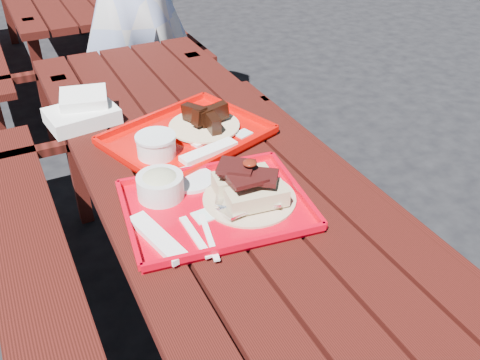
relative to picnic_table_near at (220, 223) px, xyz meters
The scene contains 6 objects.
ground 0.56m from the picnic_table_near, ahead, with size 60.00×60.00×0.00m, color black.
picnic_table_near is the anchor object (origin of this frame).
picnic_table_far 2.80m from the picnic_table_near, 90.00° to the left, with size 1.41×2.40×0.75m.
near_tray 0.28m from the picnic_table_near, 119.17° to the right, with size 0.54×0.44×0.16m.
far_tray 0.31m from the picnic_table_near, 93.19° to the left, with size 0.59×0.52×0.08m.
white_cloth 0.64m from the picnic_table_near, 118.85° to the left, with size 0.26×0.21×0.10m.
Camera 1 is at (-0.54, -1.24, 1.64)m, focal length 40.00 mm.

